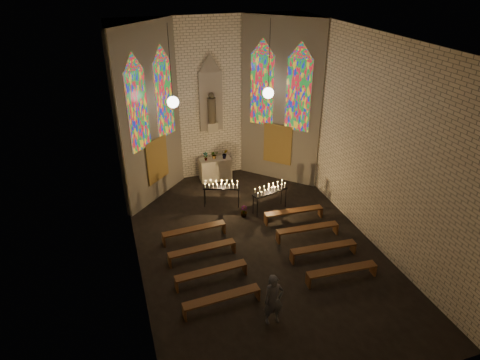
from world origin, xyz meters
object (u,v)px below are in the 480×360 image
Objects in this scene: votive_stand_left at (221,186)px; aisle_flower_pot at (244,211)px; votive_stand_right at (270,190)px; altar at (215,169)px; visitor at (274,300)px.

aisle_flower_pot is at bearing -41.04° from votive_stand_left.
votive_stand_left is 0.97× the size of votive_stand_right.
votive_stand_left is (-0.59, 1.05, 0.69)m from aisle_flower_pot.
altar is at bearing 100.31° from votive_stand_left.
votive_stand_left is 1.95m from votive_stand_right.
votive_stand_left reaches higher than aisle_flower_pot.
altar is 3.09× the size of aisle_flower_pot.
altar is 0.90× the size of visitor.
aisle_flower_pot is 0.30× the size of votive_stand_left.
visitor is at bearing -73.69° from votive_stand_left.
votive_stand_left is 6.42m from visitor.
altar reaches higher than aisle_flower_pot.
votive_stand_right reaches higher than altar.
aisle_flower_pot is 5.47m from visitor.
altar is 0.94× the size of votive_stand_left.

